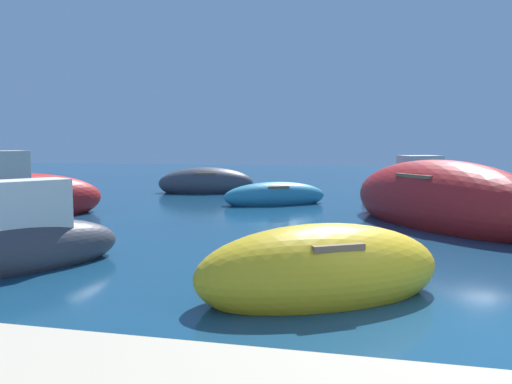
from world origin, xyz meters
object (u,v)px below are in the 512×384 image
at_px(moored_boat_9, 320,271).
at_px(moored_boat_6, 12,246).
at_px(moored_boat_5, 412,184).
at_px(moored_boat_7, 275,196).
at_px(moored_boat_3, 441,202).
at_px(moored_boat_2, 206,183).
at_px(moored_boat_0, 6,199).

bearing_deg(moored_boat_9, moored_boat_6, 145.77).
bearing_deg(moored_boat_5, moored_boat_6, 35.92).
relative_size(moored_boat_6, moored_boat_7, 1.04).
distance_m(moored_boat_3, moored_boat_9, 6.91).
height_order(moored_boat_2, moored_boat_3, moored_boat_3).
bearing_deg(moored_boat_7, moored_boat_5, 9.51).
bearing_deg(moored_boat_3, moored_boat_2, 16.07).
bearing_deg(moored_boat_9, moored_boat_0, 120.42).
distance_m(moored_boat_0, moored_boat_7, 7.93).
height_order(moored_boat_6, moored_boat_9, moored_boat_6).
relative_size(moored_boat_3, moored_boat_7, 1.76).
bearing_deg(moored_boat_2, moored_boat_7, 120.51).
distance_m(moored_boat_2, moored_boat_5, 8.09).
xyz_separation_m(moored_boat_2, moored_boat_6, (1.03, -12.69, 0.01)).
distance_m(moored_boat_0, moored_boat_9, 10.08).
height_order(moored_boat_3, moored_boat_7, moored_boat_3).
relative_size(moored_boat_0, moored_boat_5, 1.23).
height_order(moored_boat_0, moored_boat_3, moored_boat_0).
bearing_deg(moored_boat_9, moored_boat_5, 50.98).
xyz_separation_m(moored_boat_0, moored_boat_5, (10.92, 8.51, -0.06)).
xyz_separation_m(moored_boat_3, moored_boat_6, (-7.19, -6.14, -0.19)).
relative_size(moored_boat_3, moored_boat_9, 1.74).
xyz_separation_m(moored_boat_6, moored_boat_9, (4.89, -0.37, -0.03)).
height_order(moored_boat_2, moored_boat_6, moored_boat_6).
xyz_separation_m(moored_boat_5, moored_boat_7, (-4.60, -3.72, -0.20)).
height_order(moored_boat_0, moored_boat_2, moored_boat_0).
distance_m(moored_boat_5, moored_boat_6, 14.90).
height_order(moored_boat_0, moored_boat_6, moored_boat_0).
bearing_deg(moored_boat_7, moored_boat_0, -172.30).
height_order(moored_boat_3, moored_boat_6, moored_boat_3).
bearing_deg(moored_boat_6, moored_boat_0, -107.49).
distance_m(moored_boat_7, moored_boat_9, 10.07).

